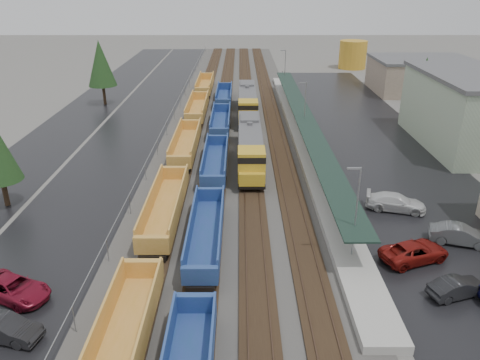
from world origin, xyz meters
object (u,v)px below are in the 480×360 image
object	(u,v)px
well_string_yellow	(177,171)
well_string_blue	(212,192)
parked_car_west_c	(13,288)
locomotive_trail	(247,102)
parked_car_east_e	(460,235)
parked_car_east_a	(457,287)
parked_car_east_b	(414,252)
locomotive_lead	(250,146)
storage_tank	(353,55)
parked_car_west_b	(4,329)
parked_car_east_c	(396,202)

from	to	relation	value
well_string_yellow	well_string_blue	bearing A→B (deg)	-52.69
parked_car_west_c	locomotive_trail	bearing A→B (deg)	4.29
well_string_blue	parked_car_east_e	xyz separation A→B (m)	(21.17, -7.88, -0.35)
well_string_yellow	parked_car_east_e	distance (m)	28.39
parked_car_east_a	parked_car_east_b	size ratio (longest dim) A/B	0.76
locomotive_lead	parked_car_west_c	bearing A→B (deg)	-123.54
storage_tank	well_string_blue	bearing A→B (deg)	-112.01
parked_car_east_a	well_string_blue	bearing A→B (deg)	32.21
well_string_yellow	parked_car_east_a	xyz separation A→B (m)	(21.93, -20.16, -0.52)
parked_car_west_b	parked_car_east_c	size ratio (longest dim) A/B	0.83
parked_car_east_c	storage_tank	bearing A→B (deg)	5.87
locomotive_lead	parked_car_west_b	size ratio (longest dim) A/B	4.11
locomotive_trail	parked_car_east_c	world-z (taller)	locomotive_trail
locomotive_trail	parked_car_west_c	world-z (taller)	locomotive_trail
locomotive_trail	well_string_blue	distance (m)	31.67
storage_tank	parked_car_east_c	xyz separation A→B (m)	(-12.77, -77.05, -2.50)
locomotive_trail	parked_car_east_b	size ratio (longest dim) A/B	3.42
locomotive_trail	well_string_blue	size ratio (longest dim) A/B	0.20
locomotive_lead	parked_car_east_e	distance (m)	25.11
parked_car_east_a	parked_car_east_b	xyz separation A→B (m)	(-1.46, 4.51, 0.07)
locomotive_trail	parked_car_east_b	xyz separation A→B (m)	(12.47, -41.79, -1.53)
parked_car_west_b	parked_car_east_c	bearing A→B (deg)	-46.09
well_string_blue	parked_car_east_c	size ratio (longest dim) A/B	17.09
well_string_yellow	parked_car_west_c	distance (m)	22.19
locomotive_lead	parked_car_east_c	xyz separation A→B (m)	(13.69, -12.08, -1.49)
locomotive_lead	locomotive_trail	distance (m)	21.00
parked_car_west_b	parked_car_east_a	world-z (taller)	parked_car_west_b
parked_car_west_c	parked_car_east_a	xyz separation A→B (m)	(30.82, 0.17, -0.06)
locomotive_trail	parked_car_west_b	xyz separation A→B (m)	(-15.65, -50.51, -1.54)
well_string_yellow	parked_car_east_e	world-z (taller)	well_string_yellow
parked_car_east_b	parked_car_east_e	world-z (taller)	parked_car_east_e
well_string_blue	parked_car_west_b	world-z (taller)	well_string_blue
parked_car_west_c	parked_car_east_e	bearing A→B (deg)	-53.79
locomotive_lead	storage_tank	size ratio (longest dim) A/B	2.86
well_string_yellow	locomotive_lead	bearing A→B (deg)	32.74
parked_car_east_b	parked_car_east_e	size ratio (longest dim) A/B	1.13
storage_tank	parked_car_west_b	size ratio (longest dim) A/B	1.44
parked_car_west_b	parked_car_east_b	bearing A→B (deg)	-59.58
parked_car_west_c	parked_car_east_e	size ratio (longest dim) A/B	1.11
parked_car_east_a	locomotive_lead	bearing A→B (deg)	10.80
locomotive_lead	parked_car_west_c	size ratio (longest dim) A/B	3.48
parked_car_east_b	parked_car_east_c	xyz separation A→B (m)	(1.22, 8.71, 0.04)
storage_tank	parked_car_west_c	xyz separation A→B (m)	(-43.34, -90.44, -2.55)
parked_car_west_b	parked_car_east_e	size ratio (longest dim) A/B	0.94
parked_car_east_b	parked_car_east_e	xyz separation A→B (m)	(4.70, 2.53, 0.04)
parked_car_west_b	parked_car_east_a	distance (m)	29.88
locomotive_lead	parked_car_west_b	bearing A→B (deg)	-117.94
well_string_blue	parked_car_east_a	world-z (taller)	well_string_blue
parked_car_west_b	parked_car_east_e	distance (m)	34.69
locomotive_trail	parked_car_east_a	world-z (taller)	locomotive_trail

